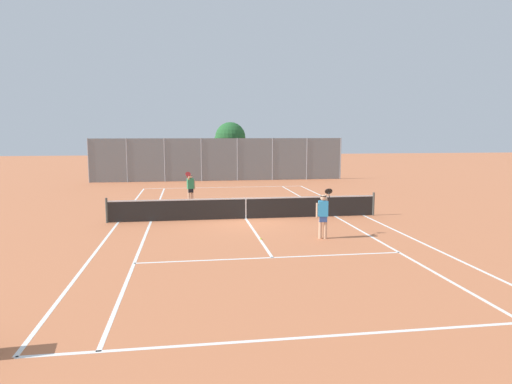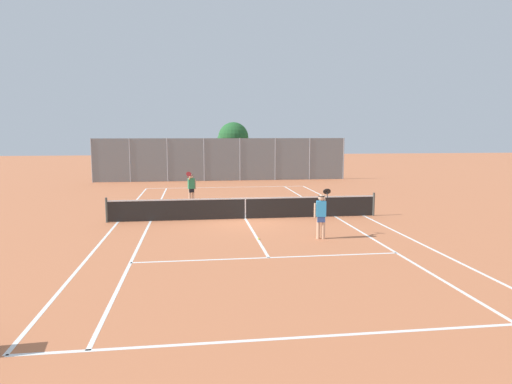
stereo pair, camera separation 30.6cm
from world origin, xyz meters
name	(u,v)px [view 2 (the right image)]	position (x,y,z in m)	size (l,w,h in m)	color
ground_plane	(245,219)	(0.00, 0.00, 0.00)	(120.00, 120.00, 0.00)	#C67047
court_line_markings	(245,219)	(0.00, 0.00, 0.00)	(11.10, 23.90, 0.01)	white
tennis_net	(245,208)	(0.00, 0.00, 0.51)	(12.00, 0.10, 1.07)	#474C47
player_near_side	(321,213)	(2.27, -4.15, 0.93)	(0.75, 0.72, 1.77)	#D8A884
player_far_left	(191,187)	(-2.39, 4.70, 0.93)	(0.52, 0.84, 1.77)	#D8A884
loose_tennis_ball_0	(259,239)	(0.03, -4.00, 0.03)	(0.07, 0.07, 0.07)	#D1DB33
loose_tennis_ball_1	(303,215)	(2.72, 0.32, 0.03)	(0.07, 0.07, 0.07)	#D1DB33
back_fence	(222,159)	(0.00, 16.36, 1.69)	(20.02, 0.08, 3.38)	gray
tree_behind_left	(232,139)	(1.06, 19.80, 3.28)	(2.75, 2.63, 4.71)	brown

